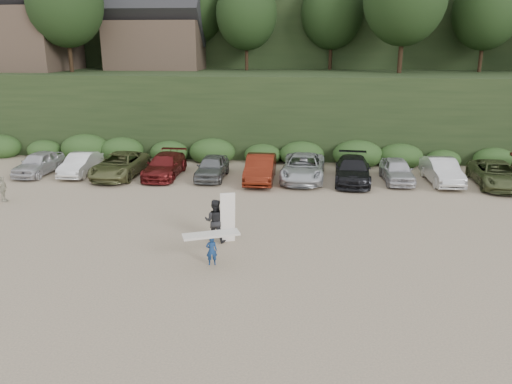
# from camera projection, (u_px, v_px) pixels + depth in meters

# --- Properties ---
(ground) EXTENTS (120.00, 120.00, 0.00)m
(ground) POSITION_uv_depth(u_px,v_px,m) (277.00, 241.00, 21.92)
(ground) COLOR tan
(ground) RESTS_ON ground
(hillside_backdrop) EXTENTS (90.00, 41.50, 28.00)m
(hillside_backdrop) POSITION_uv_depth(u_px,v_px,m) (297.00, 13.00, 52.84)
(hillside_backdrop) COLOR black
(hillside_backdrop) RESTS_ON ground
(parked_cars) EXTENTS (39.62, 6.43, 1.65)m
(parked_cars) POSITION_uv_depth(u_px,v_px,m) (327.00, 170.00, 30.95)
(parked_cars) COLOR silver
(parked_cars) RESTS_ON ground
(distant_walker) EXTENTS (0.43, 0.86, 1.42)m
(distant_walker) POSITION_uv_depth(u_px,v_px,m) (3.00, 189.00, 27.05)
(distant_walker) COLOR #ABA791
(distant_walker) RESTS_ON ground
(child_surfer) EXTENTS (2.26, 1.40, 1.32)m
(child_surfer) POSITION_uv_depth(u_px,v_px,m) (211.00, 244.00, 19.35)
(child_surfer) COLOR navy
(child_surfer) RESTS_ON ground
(adult_surfer) EXTENTS (1.40, 0.78, 2.28)m
(adult_surfer) POSITION_uv_depth(u_px,v_px,m) (216.00, 220.00, 21.58)
(adult_surfer) COLOR black
(adult_surfer) RESTS_ON ground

